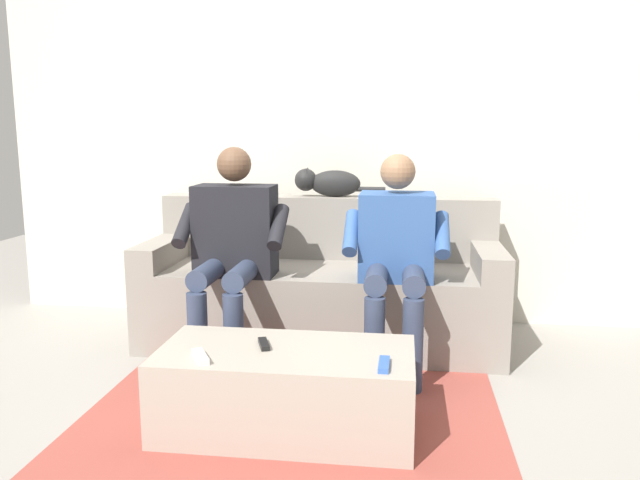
{
  "coord_description": "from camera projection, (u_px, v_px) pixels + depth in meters",
  "views": [
    {
      "loc": [
        -0.46,
        3.39,
        1.23
      ],
      "look_at": [
        0.0,
        -0.05,
        0.62
      ],
      "focal_mm": 35.19,
      "sensor_mm": 36.0,
      "label": 1
    }
  ],
  "objects": [
    {
      "name": "person_left_seated",
      "position": [
        396.0,
        248.0,
        3.2
      ],
      "size": [
        0.53,
        0.6,
        1.11
      ],
      "color": "#335693",
      "rests_on": "ground"
    },
    {
      "name": "coffee_table",
      "position": [
        286.0,
        390.0,
        2.57
      ],
      "size": [
        1.04,
        0.52,
        0.35
      ],
      "color": "#A89E8E",
      "rests_on": "ground"
    },
    {
      "name": "back_wall",
      "position": [
        333.0,
        125.0,
        4.01
      ],
      "size": [
        4.33,
        0.06,
        2.51
      ],
      "primitive_type": "cube",
      "color": "beige",
      "rests_on": "ground"
    },
    {
      "name": "couch",
      "position": [
        322.0,
        289.0,
        3.67
      ],
      "size": [
        2.03,
        0.76,
        0.83
      ],
      "color": "gray",
      "rests_on": "ground"
    },
    {
      "name": "floor_rug",
      "position": [
        292.0,
        414.0,
        2.74
      ],
      "size": [
        1.8,
        1.72,
        0.01
      ],
      "primitive_type": "cube",
      "color": "#9E473D",
      "rests_on": "ground"
    },
    {
      "name": "remote_white",
      "position": [
        200.0,
        357.0,
        2.43
      ],
      "size": [
        0.11,
        0.15,
        0.02
      ],
      "primitive_type": "cube",
      "rotation": [
        0.0,
        0.0,
        5.24
      ],
      "color": "white",
      "rests_on": "coffee_table"
    },
    {
      "name": "cat_on_backrest",
      "position": [
        327.0,
        182.0,
        3.79
      ],
      "size": [
        0.55,
        0.14,
        0.17
      ],
      "color": "black",
      "rests_on": "couch"
    },
    {
      "name": "ground_plane",
      "position": [
        302.0,
        390.0,
        2.99
      ],
      "size": [
        8.0,
        8.0,
        0.0
      ],
      "primitive_type": "plane",
      "color": "gray"
    },
    {
      "name": "remote_black",
      "position": [
        264.0,
        344.0,
        2.58
      ],
      "size": [
        0.08,
        0.13,
        0.02
      ],
      "primitive_type": "cube",
      "rotation": [
        0.0,
        0.0,
        5.06
      ],
      "color": "black",
      "rests_on": "coffee_table"
    },
    {
      "name": "person_right_seated",
      "position": [
        232.0,
        242.0,
        3.29
      ],
      "size": [
        0.58,
        0.57,
        1.14
      ],
      "color": "black",
      "rests_on": "ground"
    },
    {
      "name": "remote_blue",
      "position": [
        384.0,
        364.0,
        2.36
      ],
      "size": [
        0.04,
        0.14,
        0.02
      ],
      "primitive_type": "cube",
      "rotation": [
        0.0,
        0.0,
        1.56
      ],
      "color": "#3860B7",
      "rests_on": "coffee_table"
    }
  ]
}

